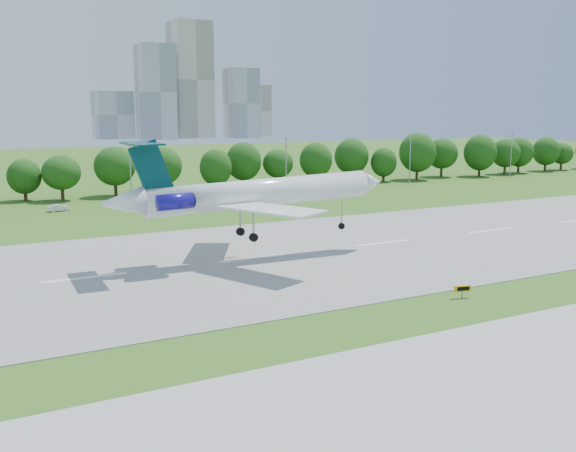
% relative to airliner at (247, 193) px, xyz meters
% --- Properties ---
extents(ground, '(600.00, 600.00, 0.00)m').
position_rel_airliner_xyz_m(ground, '(20.57, -25.07, -8.21)').
color(ground, '#345E18').
rests_on(ground, ground).
extents(runway, '(400.00, 45.00, 0.08)m').
position_rel_airliner_xyz_m(runway, '(20.57, -0.07, -8.17)').
color(runway, gray).
rests_on(runway, ground).
extents(tree_line, '(288.40, 8.40, 10.40)m').
position_rel_airliner_xyz_m(tree_line, '(20.57, 66.93, -2.03)').
color(tree_line, '#382314').
rests_on(tree_line, ground).
extents(light_poles, '(175.90, 0.25, 12.19)m').
position_rel_airliner_xyz_m(light_poles, '(18.07, 56.93, -1.88)').
color(light_poles, gray).
rests_on(light_poles, ground).
extents(skyline, '(127.00, 52.00, 80.00)m').
position_rel_airliner_xyz_m(skyline, '(120.73, 365.54, 22.25)').
color(skyline, '#B2B2B7').
rests_on(skyline, ground).
extents(airliner, '(36.47, 26.60, 12.29)m').
position_rel_airliner_xyz_m(airliner, '(0.00, 0.00, 0.00)').
color(airliner, white).
rests_on(airliner, ground).
extents(taxi_sign_left, '(1.75, 0.59, 1.23)m').
position_rel_airliner_xyz_m(taxi_sign_left, '(11.47, -24.88, -7.31)').
color(taxi_sign_left, gray).
rests_on(taxi_sign_left, ground).
extents(service_vehicle_a, '(4.10, 2.10, 1.29)m').
position_rel_airliner_xyz_m(service_vehicle_a, '(-14.23, 51.63, -7.57)').
color(service_vehicle_a, silver).
rests_on(service_vehicle_a, ground).
extents(service_vehicle_b, '(3.86, 2.43, 1.23)m').
position_rel_airliner_xyz_m(service_vehicle_b, '(11.55, 56.32, -7.60)').
color(service_vehicle_b, silver).
rests_on(service_vehicle_b, ground).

